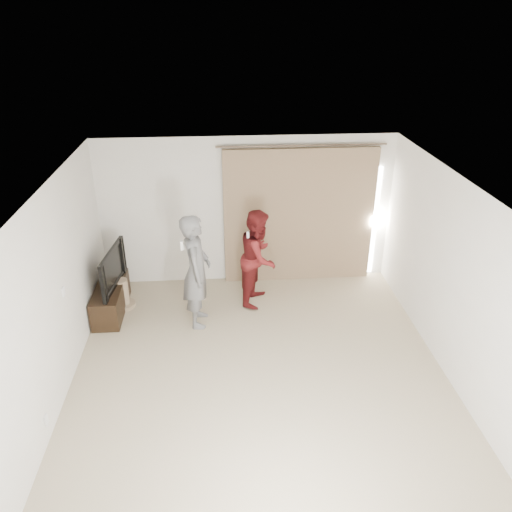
# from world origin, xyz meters

# --- Properties ---
(floor) EXTENTS (5.50, 5.50, 0.00)m
(floor) POSITION_xyz_m (0.00, 0.00, 0.00)
(floor) COLOR tan
(floor) RESTS_ON ground
(wall_back) EXTENTS (5.00, 0.04, 2.60)m
(wall_back) POSITION_xyz_m (0.00, 2.75, 1.30)
(wall_back) COLOR white
(wall_back) RESTS_ON ground
(wall_left) EXTENTS (0.04, 5.50, 2.60)m
(wall_left) POSITION_xyz_m (-2.50, -0.00, 1.30)
(wall_left) COLOR white
(wall_left) RESTS_ON ground
(ceiling) EXTENTS (5.00, 5.50, 0.01)m
(ceiling) POSITION_xyz_m (0.00, 0.00, 2.60)
(ceiling) COLOR white
(ceiling) RESTS_ON wall_back
(curtain) EXTENTS (2.80, 0.11, 2.46)m
(curtain) POSITION_xyz_m (0.91, 2.68, 1.20)
(curtain) COLOR #9C7D60
(curtain) RESTS_ON ground
(tv_console) EXTENTS (0.42, 1.22, 0.47)m
(tv_console) POSITION_xyz_m (-2.27, 1.79, 0.23)
(tv_console) COLOR black
(tv_console) RESTS_ON ground
(tv) EXTENTS (0.28, 1.12, 0.64)m
(tv) POSITION_xyz_m (-2.27, 1.79, 0.79)
(tv) COLOR black
(tv) RESTS_ON tv_console
(scratching_post) EXTENTS (0.37, 0.37, 0.50)m
(scratching_post) POSITION_xyz_m (-2.10, 1.93, 0.20)
(scratching_post) COLOR tan
(scratching_post) RESTS_ON ground
(person_man) EXTENTS (0.45, 0.67, 1.80)m
(person_man) POSITION_xyz_m (-0.84, 1.38, 0.90)
(person_man) COLOR slate
(person_man) RESTS_ON ground
(person_woman) EXTENTS (0.84, 0.95, 1.62)m
(person_woman) POSITION_xyz_m (0.14, 1.96, 0.81)
(person_woman) COLOR maroon
(person_woman) RESTS_ON ground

